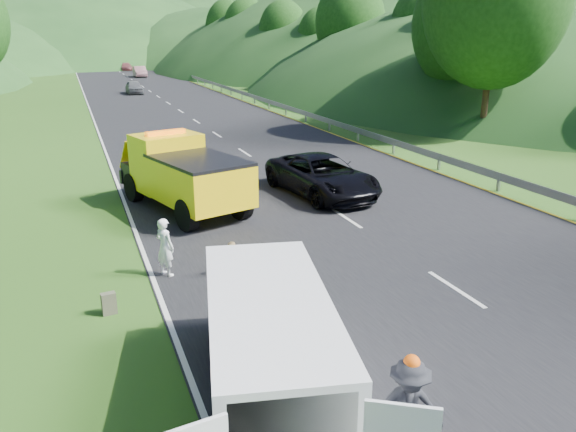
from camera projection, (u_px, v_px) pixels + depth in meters
name	position (u px, v px, depth m)	size (l,w,h in m)	color
ground	(312.00, 277.00, 14.61)	(320.00, 320.00, 0.00)	#38661E
road_surface	(168.00, 103.00, 51.14)	(14.00, 200.00, 0.02)	black
guardrail	(214.00, 89.00, 64.73)	(0.06, 140.00, 1.52)	gray
tree_line_right	(292.00, 81.00, 75.73)	(14.00, 140.00, 14.00)	#245619
hills_backdrop	(117.00, 60.00, 136.41)	(201.00, 288.60, 44.00)	#2D5B23
tow_truck	(182.00, 173.00, 19.86)	(3.95, 6.65, 2.69)	black
white_van	(268.00, 344.00, 9.18)	(3.73, 6.29, 2.10)	black
woman	(167.00, 275.00, 14.68)	(0.57, 0.41, 1.55)	white
child	(233.00, 277.00, 14.56)	(0.46, 0.36, 0.95)	tan
suitcase	(109.00, 304.00, 12.58)	(0.32, 0.18, 0.51)	#504F3C
passing_suv	(322.00, 195.00, 22.01)	(2.55, 5.53, 1.54)	black
dist_car_a	(135.00, 94.00, 59.27)	(1.60, 3.98, 1.36)	#4E4F53
dist_car_b	(140.00, 77.00, 82.38)	(1.62, 4.66, 1.53)	#81565B
dist_car_c	(126.00, 71.00, 97.18)	(1.85, 4.55, 1.32)	brown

